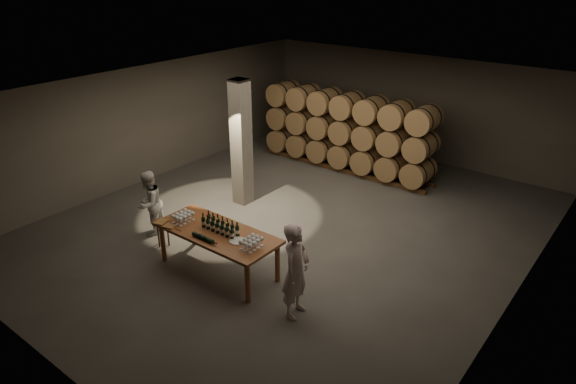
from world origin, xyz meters
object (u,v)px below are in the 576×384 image
Objects in this scene: plate at (238,241)px; person_woman at (149,203)px; bottle_cluster at (220,226)px; notebook_near at (170,226)px; stool at (162,225)px; person_man at (296,271)px; tasting_table at (217,236)px.

person_woman is at bearing 175.94° from plate.
bottle_cluster is 1.06m from notebook_near.
stool is (-1.75, -0.07, -0.53)m from bottle_cluster.
person_man is (3.75, -0.13, 0.41)m from stool.
tasting_table is 8.32× the size of plate.
person_woman is at bearing 176.93° from bottle_cluster.
tasting_table is 11.54× the size of notebook_near.
stool is at bearing 52.36° from person_woman.
person_man is (1.47, -0.12, -0.01)m from plate.
stool is 0.72m from person_woman.
person_man reaches higher than person_woman.
person_man reaches higher than plate.
plate is at bearing 75.39° from person_man.
person_man is at bearing -7.71° from notebook_near.
bottle_cluster reaches higher than plate.
stool is (-0.81, 0.43, -0.43)m from notebook_near.
tasting_table is at bearing 65.06° from person_woman.
person_man is at bearing -2.01° from stool.
tasting_table is at bearing 75.67° from person_man.
person_man is 1.18× the size of person_woman.
person_woman is (-0.64, 0.19, 0.27)m from stool.
bottle_cluster is (0.06, 0.04, 0.22)m from tasting_table.
tasting_table is at bearing -143.93° from bottle_cluster.
person_woman is (-2.39, 0.13, -0.25)m from bottle_cluster.
notebook_near reaches higher than plate.
person_woman reaches higher than notebook_near.
plate is (0.59, -0.04, 0.11)m from tasting_table.
tasting_table is 0.23m from bottle_cluster.
bottle_cluster is at bearing 14.42° from notebook_near.
tasting_table is at bearing 0.83° from stool.
tasting_table is 0.60m from plate.
stool is at bearing 179.68° from plate.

